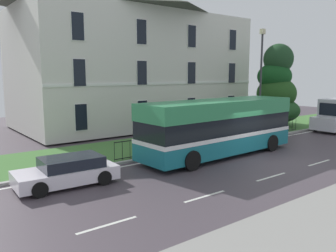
{
  "coord_description": "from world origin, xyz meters",
  "views": [
    {
      "loc": [
        -14.46,
        -10.61,
        4.47
      ],
      "look_at": [
        -2.24,
        5.36,
        1.42
      ],
      "focal_mm": 36.72,
      "sensor_mm": 36.0,
      "label": 1
    }
  ],
  "objects_px": {
    "single_decker_bus": "(219,127)",
    "street_lamp_post": "(261,76)",
    "parked_hatchback_00": "(68,171)",
    "litter_bin": "(154,142)",
    "evergreen_tree": "(275,92)",
    "georgian_townhouse": "(132,59)"
  },
  "relations": [
    {
      "from": "single_decker_bus",
      "to": "street_lamp_post",
      "type": "distance_m",
      "value": 7.58
    },
    {
      "from": "single_decker_bus",
      "to": "street_lamp_post",
      "type": "relative_size",
      "value": 1.33
    },
    {
      "from": "street_lamp_post",
      "to": "single_decker_bus",
      "type": "bearing_deg",
      "value": -159.69
    },
    {
      "from": "parked_hatchback_00",
      "to": "street_lamp_post",
      "type": "bearing_deg",
      "value": -168.81
    },
    {
      "from": "single_decker_bus",
      "to": "litter_bin",
      "type": "relative_size",
      "value": 9.02
    },
    {
      "from": "evergreen_tree",
      "to": "single_decker_bus",
      "type": "bearing_deg",
      "value": -158.48
    },
    {
      "from": "georgian_townhouse",
      "to": "parked_hatchback_00",
      "type": "bearing_deg",
      "value": -130.59
    },
    {
      "from": "single_decker_bus",
      "to": "parked_hatchback_00",
      "type": "height_order",
      "value": "single_decker_bus"
    },
    {
      "from": "georgian_townhouse",
      "to": "litter_bin",
      "type": "xyz_separation_m",
      "value": [
        -5.15,
        -10.6,
        -5.11
      ]
    },
    {
      "from": "georgian_townhouse",
      "to": "parked_hatchback_00",
      "type": "relative_size",
      "value": 4.79
    },
    {
      "from": "evergreen_tree",
      "to": "litter_bin",
      "type": "height_order",
      "value": "evergreen_tree"
    },
    {
      "from": "parked_hatchback_00",
      "to": "street_lamp_post",
      "type": "xyz_separation_m",
      "value": [
        15.2,
        2.32,
        3.78
      ]
    },
    {
      "from": "georgian_townhouse",
      "to": "parked_hatchback_00",
      "type": "xyz_separation_m",
      "value": [
        -11.13,
        -12.99,
        -5.22
      ]
    },
    {
      "from": "single_decker_bus",
      "to": "parked_hatchback_00",
      "type": "xyz_separation_m",
      "value": [
        -8.57,
        0.14,
        -1.05
      ]
    },
    {
      "from": "evergreen_tree",
      "to": "single_decker_bus",
      "type": "relative_size",
      "value": 0.69
    },
    {
      "from": "georgian_townhouse",
      "to": "street_lamp_post",
      "type": "distance_m",
      "value": 11.51
    },
    {
      "from": "parked_hatchback_00",
      "to": "litter_bin",
      "type": "distance_m",
      "value": 6.44
    },
    {
      "from": "georgian_townhouse",
      "to": "evergreen_tree",
      "type": "distance_m",
      "value": 12.58
    },
    {
      "from": "evergreen_tree",
      "to": "parked_hatchback_00",
      "type": "xyz_separation_m",
      "value": [
        -19.73,
        -4.26,
        -2.37
      ]
    },
    {
      "from": "georgian_townhouse",
      "to": "litter_bin",
      "type": "relative_size",
      "value": 17.68
    },
    {
      "from": "evergreen_tree",
      "to": "litter_bin",
      "type": "relative_size",
      "value": 6.23
    },
    {
      "from": "evergreen_tree",
      "to": "street_lamp_post",
      "type": "height_order",
      "value": "street_lamp_post"
    }
  ]
}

